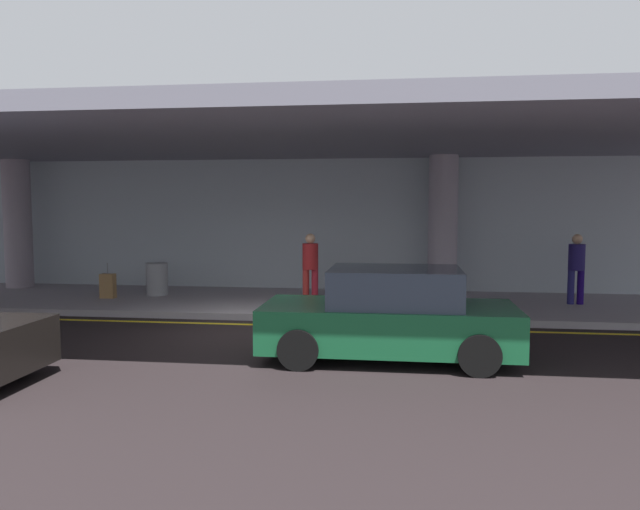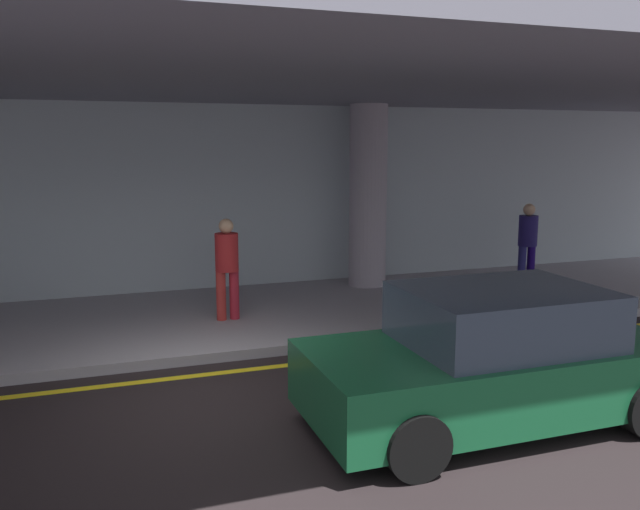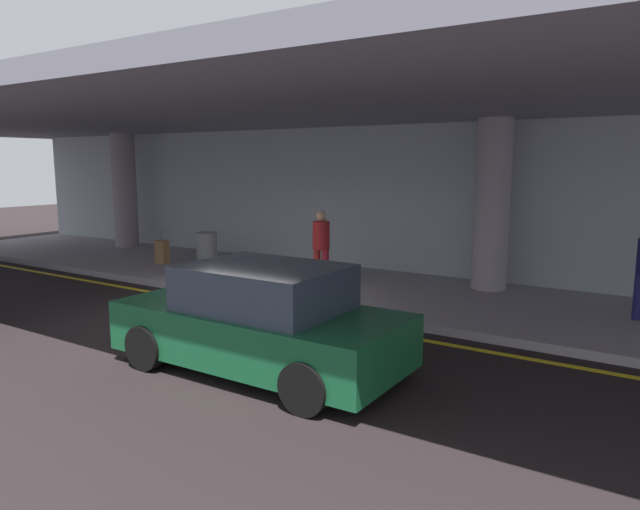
{
  "view_description": "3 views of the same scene",
  "coord_description": "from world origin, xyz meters",
  "px_view_note": "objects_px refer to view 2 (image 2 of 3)",
  "views": [
    {
      "loc": [
        2.92,
        -11.89,
        2.53
      ],
      "look_at": [
        1.03,
        2.39,
        1.34
      ],
      "focal_mm": 34.48,
      "sensor_mm": 36.0,
      "label": 1
    },
    {
      "loc": [
        -1.28,
        -7.76,
        3.04
      ],
      "look_at": [
        1.97,
        1.56,
        1.35
      ],
      "focal_mm": 36.8,
      "sensor_mm": 36.0,
      "label": 2
    },
    {
      "loc": [
        7.65,
        -7.98,
        2.87
      ],
      "look_at": [
        0.89,
        2.44,
        0.88
      ],
      "focal_mm": 32.46,
      "sensor_mm": 36.0,
      "label": 3
    }
  ],
  "objects_px": {
    "traveler_with_luggage": "(227,262)",
    "person_waiting_for_ride": "(528,239)",
    "car_dark_green": "(494,360)",
    "support_column_left_mid": "(368,196)"
  },
  "relations": [
    {
      "from": "support_column_left_mid",
      "to": "person_waiting_for_ride",
      "type": "height_order",
      "value": "support_column_left_mid"
    },
    {
      "from": "car_dark_green",
      "to": "traveler_with_luggage",
      "type": "relative_size",
      "value": 2.44
    },
    {
      "from": "support_column_left_mid",
      "to": "car_dark_green",
      "type": "relative_size",
      "value": 0.89
    },
    {
      "from": "support_column_left_mid",
      "to": "car_dark_green",
      "type": "bearing_deg",
      "value": -101.03
    },
    {
      "from": "car_dark_green",
      "to": "person_waiting_for_ride",
      "type": "relative_size",
      "value": 2.44
    },
    {
      "from": "person_waiting_for_ride",
      "to": "support_column_left_mid",
      "type": "bearing_deg",
      "value": -164.6
    },
    {
      "from": "traveler_with_luggage",
      "to": "person_waiting_for_ride",
      "type": "xyz_separation_m",
      "value": [
        6.32,
        0.61,
        0.0
      ]
    },
    {
      "from": "support_column_left_mid",
      "to": "person_waiting_for_ride",
      "type": "distance_m",
      "value": 3.38
    },
    {
      "from": "support_column_left_mid",
      "to": "car_dark_green",
      "type": "distance_m",
      "value": 6.61
    },
    {
      "from": "traveler_with_luggage",
      "to": "car_dark_green",
      "type": "bearing_deg",
      "value": -178.73
    }
  ]
}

